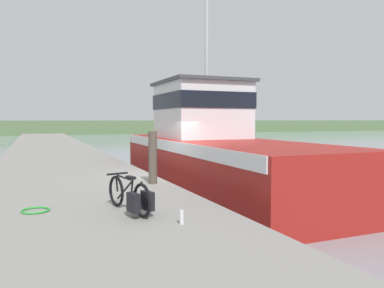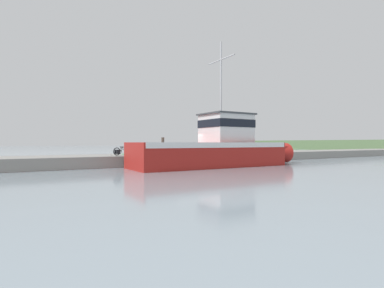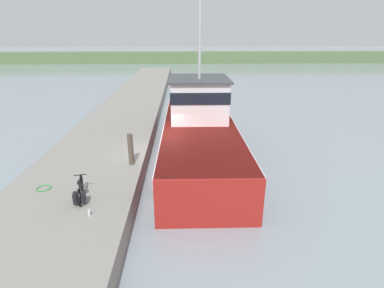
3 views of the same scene
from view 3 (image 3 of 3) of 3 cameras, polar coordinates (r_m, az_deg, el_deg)
ground_plane at (r=15.12m, az=-6.15°, el=-4.47°), size 320.00×320.00×0.00m
dock_pier at (r=15.50m, az=-17.77°, el=-3.07°), size 4.93×80.00×0.83m
far_shoreline at (r=77.79m, az=20.45°, el=15.26°), size 180.00×5.00×2.47m
fishing_boat_main at (r=16.16m, az=1.40°, el=2.85°), size 3.88×14.39×9.63m
bicycle_touring at (r=11.19m, az=-20.56°, el=-8.54°), size 0.67×1.65×0.69m
mooring_post at (r=13.39m, az=-11.60°, el=-0.99°), size 0.24×0.24×1.42m
hose_coil at (r=12.64m, az=-26.40°, el=-7.54°), size 0.53×0.53×0.04m
water_bottle_on_curb at (r=10.29m, az=-18.99°, el=-12.28°), size 0.07×0.07×0.23m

